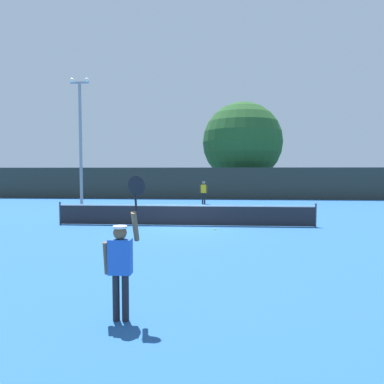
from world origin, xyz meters
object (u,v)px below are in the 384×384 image
object	(u,v)px
tennis_ball	(215,229)
parked_car_mid	(297,187)
parked_car_near	(171,188)
large_tree	(242,142)
player_receiving	(204,190)
player_serving	(121,258)
light_pole	(80,137)

from	to	relation	value
tennis_ball	parked_car_mid	world-z (taller)	parked_car_mid
tennis_ball	parked_car_near	distance (m)	22.90
large_tree	player_receiving	bearing A→B (deg)	-109.97
large_tree	parked_car_mid	xyz separation A→B (m)	(6.23, 2.79, -4.75)
player_serving	light_pole	xyz separation A→B (m)	(-6.67, 15.33, 3.55)
parked_car_near	large_tree	bearing A→B (deg)	-8.61
tennis_ball	light_pole	distance (m)	11.10
player_receiving	large_tree	distance (m)	11.58
light_pole	large_tree	xyz separation A→B (m)	(10.88, 16.31, 0.91)
large_tree	parked_car_near	size ratio (longest dim) A/B	2.19
player_serving	player_receiving	world-z (taller)	player_serving
light_pole	large_tree	world-z (taller)	large_tree
player_receiving	light_pole	distance (m)	10.22
player_serving	player_receiving	distance (m)	21.62
tennis_ball	large_tree	size ratio (longest dim) A/B	0.01
parked_car_near	parked_car_mid	bearing A→B (deg)	3.29
player_receiving	large_tree	size ratio (longest dim) A/B	0.18
parked_car_mid	player_serving	bearing A→B (deg)	-98.73
player_receiving	large_tree	world-z (taller)	large_tree
tennis_ball	parked_car_near	xyz separation A→B (m)	(-4.80, 22.38, 0.74)
parked_car_near	parked_car_mid	size ratio (longest dim) A/B	1.00
player_serving	large_tree	xyz separation A→B (m)	(4.22, 31.64, 4.45)
tennis_ball	light_pole	size ratio (longest dim) A/B	0.01
light_pole	parked_car_mid	size ratio (longest dim) A/B	1.83
tennis_ball	light_pole	bearing A→B (deg)	143.95
player_serving	tennis_ball	bearing A→B (deg)	80.86
large_tree	tennis_ball	bearing A→B (deg)	-96.93
tennis_ball	parked_car_mid	xyz separation A→B (m)	(8.94, 25.05, 0.74)
player_receiving	parked_car_mid	world-z (taller)	player_receiving
player_receiving	parked_car_near	size ratio (longest dim) A/B	0.39
large_tree	parked_car_near	distance (m)	8.89
player_receiving	parked_car_mid	xyz separation A→B (m)	(9.88, 12.83, -0.27)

